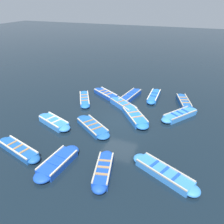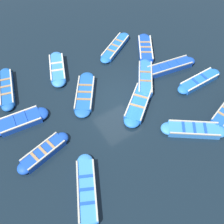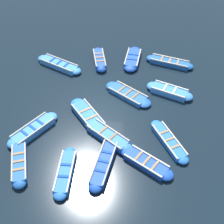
# 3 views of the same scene
# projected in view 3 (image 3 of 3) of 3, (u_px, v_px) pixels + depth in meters

# --- Properties ---
(ground_plane) EXTENTS (120.00, 120.00, 0.00)m
(ground_plane) POSITION_uv_depth(u_px,v_px,m) (104.00, 109.00, 20.47)
(ground_plane) COLOR black
(boat_outer_left) EXTENTS (1.45, 3.22, 0.46)m
(boat_outer_left) POSITION_uv_depth(u_px,v_px,m) (99.00, 59.00, 24.06)
(boat_outer_left) COLOR #1947B7
(boat_outer_left) RESTS_ON ground
(boat_far_corner) EXTENTS (3.02, 3.47, 0.43)m
(boat_far_corner) POSITION_uv_depth(u_px,v_px,m) (88.00, 116.00, 19.74)
(boat_far_corner) COLOR blue
(boat_far_corner) RESTS_ON ground
(boat_mid_row) EXTENTS (0.81, 3.41, 0.42)m
(boat_mid_row) POSITION_uv_depth(u_px,v_px,m) (65.00, 172.00, 16.74)
(boat_mid_row) COLOR blue
(boat_mid_row) RESTS_ON ground
(boat_tucked) EXTENTS (3.29, 2.49, 0.40)m
(boat_tucked) POSITION_uv_depth(u_px,v_px,m) (146.00, 163.00, 17.20)
(boat_tucked) COLOR #1947B7
(boat_tucked) RESTS_ON ground
(boat_drifting) EXTENTS (3.73, 1.69, 0.42)m
(boat_drifting) POSITION_uv_depth(u_px,v_px,m) (170.00, 62.00, 23.84)
(boat_drifting) COLOR #1E59AD
(boat_drifting) RESTS_ON ground
(boat_stern_in) EXTENTS (3.38, 1.97, 0.46)m
(boat_stern_in) POSITION_uv_depth(u_px,v_px,m) (169.00, 91.00, 21.42)
(boat_stern_in) COLOR #3884E0
(boat_stern_in) RESTS_ON ground
(boat_outer_right) EXTENTS (3.88, 2.42, 0.43)m
(boat_outer_right) POSITION_uv_depth(u_px,v_px,m) (59.00, 65.00, 23.62)
(boat_outer_right) COLOR #3884E0
(boat_outer_right) RESTS_ON ground
(boat_centre) EXTENTS (1.39, 3.90, 0.43)m
(boat_centre) POSITION_uv_depth(u_px,v_px,m) (104.00, 163.00, 17.15)
(boat_centre) COLOR #1947B7
(boat_centre) RESTS_ON ground
(boat_end_of_row) EXTENTS (3.54, 2.83, 0.36)m
(boat_end_of_row) POSITION_uv_depth(u_px,v_px,m) (128.00, 94.00, 21.27)
(boat_end_of_row) COLOR #1E59AD
(boat_end_of_row) RESTS_ON ground
(boat_bow_out) EXTENTS (3.33, 2.73, 0.45)m
(boat_bow_out) POSITION_uv_depth(u_px,v_px,m) (108.00, 136.00, 18.57)
(boat_bow_out) COLOR blue
(boat_bow_out) RESTS_ON ground
(boat_broadside) EXTENTS (1.27, 3.37, 0.44)m
(boat_broadside) POSITION_uv_depth(u_px,v_px,m) (133.00, 59.00, 24.14)
(boat_broadside) COLOR #1947B7
(boat_broadside) RESTS_ON ground
(boat_inner_gap) EXTENTS (2.77, 3.43, 0.44)m
(boat_inner_gap) POSITION_uv_depth(u_px,v_px,m) (33.00, 130.00, 18.92)
(boat_inner_gap) COLOR #3884E0
(boat_inner_gap) RESTS_ON ground
(boat_alongside) EXTENTS (2.41, 3.48, 0.37)m
(boat_alongside) POSITION_uv_depth(u_px,v_px,m) (169.00, 141.00, 18.32)
(boat_alongside) COLOR blue
(boat_alongside) RESTS_ON ground
(boat_near_quay) EXTENTS (1.69, 3.37, 0.45)m
(boat_near_quay) POSITION_uv_depth(u_px,v_px,m) (19.00, 163.00, 17.14)
(boat_near_quay) COLOR #1E59AD
(boat_near_quay) RESTS_ON ground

